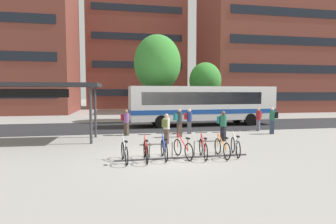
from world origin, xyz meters
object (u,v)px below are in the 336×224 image
(parked_bicycle_white_6, at_px, (235,146))
(commuter_red_pack_0, at_px, (126,121))
(parked_bicycle_red_3, at_px, (183,149))
(commuter_red_pack_6, at_px, (189,119))
(parked_bicycle_red_4, at_px, (203,149))
(city_bus, at_px, (203,104))
(street_tree_0, at_px, (205,81))
(parked_bicycle_red_1, at_px, (146,151))
(commuter_maroon_pack_5, at_px, (259,118))
(parked_bicycle_silver_0, at_px, (125,152))
(commuter_olive_pack_4, at_px, (166,127))
(parked_bicycle_orange_5, at_px, (222,148))
(street_tree_1, at_px, (157,63))
(commuter_teal_pack_2, at_px, (179,121))
(commuter_black_pack_3, at_px, (273,119))
(transit_shelter, at_px, (37,87))
(commuter_teal_pack_1, at_px, (223,124))
(parked_bicycle_blue_2, at_px, (164,149))

(parked_bicycle_white_6, xyz_separation_m, commuter_red_pack_0, (-4.53, 6.31, 0.55))
(parked_bicycle_red_3, relative_size, commuter_red_pack_6, 1.03)
(parked_bicycle_red_4, relative_size, commuter_red_pack_0, 1.05)
(city_bus, distance_m, street_tree_0, 6.16)
(parked_bicycle_red_1, height_order, commuter_maroon_pack_5, commuter_maroon_pack_5)
(city_bus, xyz_separation_m, parked_bicycle_silver_0, (-6.70, -10.86, -1.39))
(commuter_olive_pack_4, bearing_deg, city_bus, -1.02)
(city_bus, relative_size, commuter_red_pack_6, 7.40)
(parked_bicycle_orange_5, distance_m, street_tree_1, 15.89)
(city_bus, relative_size, commuter_red_pack_0, 7.44)
(parked_bicycle_white_6, bearing_deg, commuter_red_pack_6, 15.45)
(parked_bicycle_red_1, height_order, parked_bicycle_red_4, same)
(commuter_red_pack_6, bearing_deg, commuter_teal_pack_2, -116.96)
(commuter_red_pack_0, distance_m, commuter_red_pack_6, 4.10)
(city_bus, relative_size, commuter_teal_pack_2, 7.00)
(parked_bicycle_orange_5, bearing_deg, commuter_olive_pack_4, 29.47)
(city_bus, distance_m, parked_bicycle_orange_5, 11.17)
(parked_bicycle_orange_5, bearing_deg, street_tree_0, -16.19)
(parked_bicycle_white_6, bearing_deg, street_tree_0, -2.11)
(commuter_black_pack_3, distance_m, street_tree_1, 12.33)
(parked_bicycle_red_1, relative_size, commuter_teal_pack_2, 1.00)
(commuter_teal_pack_2, bearing_deg, transit_shelter, 166.92)
(parked_bicycle_white_6, distance_m, transit_shelter, 10.85)
(parked_bicycle_red_4, bearing_deg, parked_bicycle_red_3, 87.70)
(parked_bicycle_red_1, xyz_separation_m, transit_shelter, (-5.37, 5.20, 2.64))
(street_tree_1, bearing_deg, commuter_red_pack_0, -110.90)
(parked_bicycle_silver_0, distance_m, commuter_black_pack_3, 11.16)
(parked_bicycle_orange_5, height_order, commuter_teal_pack_2, commuter_teal_pack_2)
(commuter_black_pack_3, xyz_separation_m, commuter_olive_pack_4, (-7.46, -2.20, -0.08))
(parked_bicycle_red_3, xyz_separation_m, street_tree_0, (6.24, 16.06, 3.54))
(commuter_red_pack_6, bearing_deg, commuter_maroon_pack_5, 14.85)
(parked_bicycle_orange_5, xyz_separation_m, commuter_maroon_pack_5, (5.46, 6.86, 0.55))
(parked_bicycle_silver_0, height_order, parked_bicycle_red_4, same)
(parked_bicycle_silver_0, distance_m, commuter_teal_pack_1, 6.63)
(commuter_olive_pack_4, bearing_deg, commuter_red_pack_6, -2.96)
(commuter_teal_pack_1, xyz_separation_m, commuter_teal_pack_2, (-2.12, 1.72, 0.04))
(city_bus, distance_m, parked_bicycle_blue_2, 11.86)
(parked_bicycle_red_1, height_order, parked_bicycle_red_3, same)
(street_tree_1, bearing_deg, parked_bicycle_red_1, -99.97)
(parked_bicycle_white_6, relative_size, commuter_red_pack_6, 1.04)
(commuter_teal_pack_1, relative_size, commuter_black_pack_3, 0.97)
(parked_bicycle_red_1, bearing_deg, commuter_red_pack_6, -27.84)
(parked_bicycle_silver_0, relative_size, commuter_olive_pack_4, 1.07)
(parked_bicycle_silver_0, xyz_separation_m, commuter_black_pack_3, (9.71, 5.47, 0.62))
(commuter_red_pack_0, distance_m, commuter_black_pack_3, 9.54)
(commuter_maroon_pack_5, distance_m, commuter_red_pack_6, 5.20)
(street_tree_0, bearing_deg, street_tree_1, -167.22)
(commuter_teal_pack_1, bearing_deg, commuter_black_pack_3, 83.06)
(parked_bicycle_red_1, relative_size, parked_bicycle_orange_5, 1.00)
(commuter_red_pack_0, bearing_deg, parked_bicycle_red_4, -22.06)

